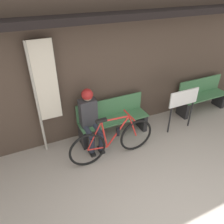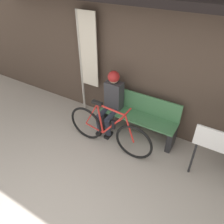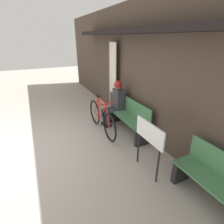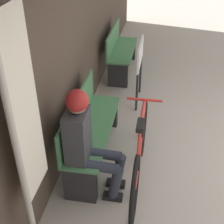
# 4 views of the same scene
# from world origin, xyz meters

# --- Properties ---
(storefront_wall) EXTENTS (12.00, 0.56, 3.20)m
(storefront_wall) POSITION_xyz_m (0.00, 2.82, 1.66)
(storefront_wall) COLOR #4C3D33
(storefront_wall) RESTS_ON ground_plane
(park_bench_near) EXTENTS (1.55, 0.42, 0.86)m
(park_bench_near) POSITION_xyz_m (0.06, 2.48, 0.40)
(park_bench_near) COLOR #477F51
(park_bench_near) RESTS_ON ground_plane
(bicycle) EXTENTS (1.75, 0.40, 0.96)m
(bicycle) POSITION_xyz_m (-0.24, 1.84, 0.39)
(bicycle) COLOR black
(bicycle) RESTS_ON ground_plane
(person_seated) EXTENTS (0.34, 0.61, 1.28)m
(person_seated) POSITION_xyz_m (-0.50, 2.38, 0.74)
(person_seated) COLOR #2D3342
(person_seated) RESTS_ON ground_plane
(banner_pole) EXTENTS (0.45, 0.05, 2.24)m
(banner_pole) POSITION_xyz_m (-1.26, 2.63, 1.37)
(banner_pole) COLOR #B7B2A8
(banner_pole) RESTS_ON ground_plane
(signboard) EXTENTS (0.75, 0.04, 1.02)m
(signboard) POSITION_xyz_m (1.56, 2.02, 0.75)
(signboard) COLOR #232326
(signboard) RESTS_ON ground_plane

